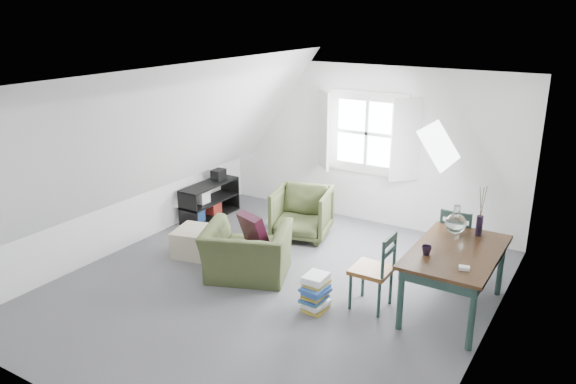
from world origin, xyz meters
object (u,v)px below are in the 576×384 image
Objects in this scene: magazine_stack at (315,293)px; dining_chair_far at (457,241)px; ottoman at (197,242)px; dining_chair_near at (375,269)px; armchair_far at (302,236)px; dining_table at (456,258)px; media_shelf at (209,202)px; armchair_near at (248,276)px.

dining_chair_far is at bearing 56.32° from magazine_stack.
magazine_stack reaches higher than ottoman.
ottoman is 0.60× the size of dining_chair_far.
ottoman is 0.61× the size of dining_chair_near.
dining_chair_far is (2.35, -0.11, 0.49)m from armchair_far.
magazine_stack is (-1.34, -0.79, -0.45)m from dining_table.
ottoman is 2.72m from dining_chair_near.
armchair_far is at bearing 54.81° from ottoman.
dining_chair_near is 3.73m from media_shelf.
dining_table is at bearing 30.43° from magazine_stack.
armchair_far reaches higher than armchair_near.
media_shelf is (-4.29, 0.91, -0.40)m from dining_table.
dining_chair_far is 4.07m from media_shelf.
ottoman is at bearing -174.24° from dining_table.
magazine_stack is (1.22, -1.79, 0.21)m from armchair_far.
magazine_stack is at bearing 45.85° from dining_chair_far.
dining_table is 4.40m from media_shelf.
dining_chair_far is at bearing -17.55° from armchair_far.
dining_chair_near is (1.70, 0.12, 0.48)m from armchair_near.
dining_chair_near is at bearing -153.02° from dining_table.
dining_chair_far is (3.28, 1.22, 0.30)m from ottoman.
dining_chair_far reaches higher than ottoman.
dining_chair_far is 2.04m from magazine_stack.
armchair_far is at bearing -13.15° from dining_chair_far.
dining_chair_near is at bearing -1.58° from ottoman.
media_shelf is at bearing -60.09° from armchair_near.
armchair_near is 2.31m from media_shelf.
media_shelf is (-4.06, 0.01, -0.23)m from dining_chair_far.
ottoman is at bearing -140.06° from armchair_far.
dining_chair_far is at bearing 104.41° from dining_table.
media_shelf reaches higher than ottoman.
dining_table is at bearing 93.42° from dining_chair_far.
dining_table is at bearing -36.25° from armchair_far.
dining_table reaches higher than ottoman.
media_shelf is 2.65× the size of magazine_stack.
dining_chair_near is 0.73m from magazine_stack.
armchair_near is at bearing -167.71° from dining_table.
magazine_stack is at bearing -70.95° from dining_chair_near.
magazine_stack is (2.16, -0.47, 0.03)m from ottoman.
media_shelf is at bearing 122.53° from ottoman.
dining_table is 3.56× the size of magazine_stack.
ottoman is (-0.94, -1.33, 0.19)m from armchair_far.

